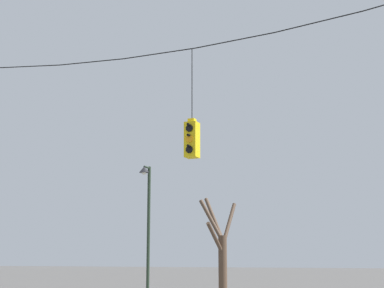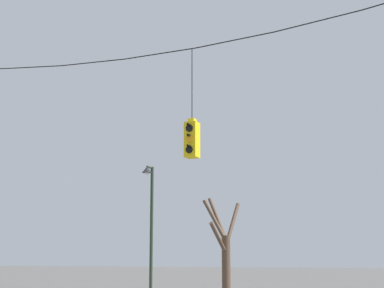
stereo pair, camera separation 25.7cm
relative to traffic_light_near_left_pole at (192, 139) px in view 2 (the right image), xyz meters
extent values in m
cylinder|color=black|center=(-5.56, 0.00, 2.79)|extent=(2.27, 0.03, 0.24)
cylinder|color=black|center=(-3.30, 0.00, 2.63)|extent=(2.27, 0.03, 0.14)
cylinder|color=black|center=(-1.03, 0.00, 2.58)|extent=(2.27, 0.03, 0.03)
cylinder|color=black|center=(1.24, 0.00, 2.63)|extent=(2.27, 0.03, 0.14)
cylinder|color=black|center=(3.50, 0.00, 2.79)|extent=(2.27, 0.03, 0.24)
cube|color=yellow|center=(0.00, 0.00, -0.03)|extent=(0.34, 0.34, 0.97)
cube|color=yellow|center=(0.00, 0.00, 0.50)|extent=(0.19, 0.19, 0.10)
cylinder|color=black|center=(0.00, 0.00, 1.56)|extent=(0.02, 0.02, 2.02)
cylinder|color=black|center=(0.00, -0.18, 0.26)|extent=(0.20, 0.03, 0.20)
cylinder|color=black|center=(0.00, -0.23, 0.35)|extent=(0.07, 0.12, 0.07)
cylinder|color=orange|center=(0.00, -0.18, -0.03)|extent=(0.20, 0.03, 0.20)
cylinder|color=black|center=(0.00, -0.23, 0.06)|extent=(0.07, 0.12, 0.07)
cylinder|color=black|center=(0.00, -0.18, -0.32)|extent=(0.20, 0.03, 0.20)
cylinder|color=black|center=(0.00, -0.23, -0.23)|extent=(0.07, 0.12, 0.07)
cylinder|color=black|center=(0.00, 0.18, 0.26)|extent=(0.20, 0.03, 0.20)
cylinder|color=black|center=(0.00, 0.23, 0.35)|extent=(0.07, 0.12, 0.07)
cylinder|color=orange|center=(0.00, 0.18, -0.03)|extent=(0.20, 0.03, 0.20)
cylinder|color=black|center=(0.00, 0.23, 0.06)|extent=(0.07, 0.12, 0.07)
cylinder|color=black|center=(0.00, 0.18, -0.32)|extent=(0.20, 0.03, 0.20)
cylinder|color=black|center=(0.00, 0.23, -0.23)|extent=(0.07, 0.12, 0.07)
cylinder|color=#233323|center=(-4.10, 5.47, -2.35)|extent=(0.12, 0.12, 5.23)
cylinder|color=#233323|center=(-4.10, 5.26, 0.21)|extent=(0.07, 0.42, 0.07)
cone|color=#232328|center=(-4.10, 5.05, 0.10)|extent=(0.38, 0.38, 0.23)
sphere|color=silver|center=(-4.10, 5.05, -0.02)|extent=(0.17, 0.17, 0.17)
cylinder|color=brown|center=(-2.10, 8.07, -3.62)|extent=(0.34, 0.34, 2.68)
cylinder|color=brown|center=(-2.20, 7.54, -2.41)|extent=(0.38, 1.19, 1.27)
cylinder|color=brown|center=(-2.58, 8.12, -1.66)|extent=(1.12, 0.26, 1.75)
cylinder|color=brown|center=(-2.62, 8.52, -1.58)|extent=(1.25, 1.09, 1.87)
cylinder|color=brown|center=(-2.04, 8.67, -1.81)|extent=(0.28, 1.33, 1.87)
camera|label=1|loc=(6.09, -14.36, -3.18)|focal=55.00mm
camera|label=2|loc=(6.33, -14.26, -3.18)|focal=55.00mm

